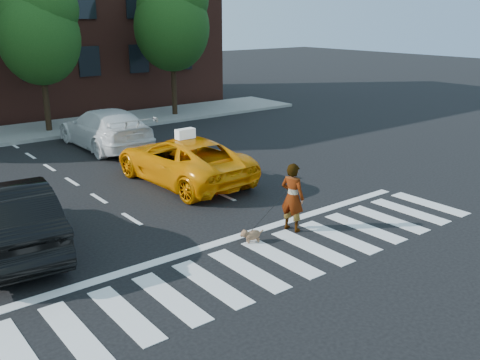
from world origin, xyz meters
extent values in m
plane|color=black|center=(0.00, 0.00, 0.00)|extent=(120.00, 120.00, 0.00)
cube|color=silver|center=(0.00, 0.00, 0.01)|extent=(13.00, 2.40, 0.01)
cube|color=silver|center=(0.00, 1.60, 0.01)|extent=(12.00, 0.30, 0.01)
cube|color=slate|center=(0.00, 17.50, 0.07)|extent=(30.00, 4.00, 0.15)
cylinder|color=black|center=(0.50, 17.00, 1.77)|extent=(0.28, 0.28, 3.55)
ellipsoid|color=#12370F|center=(0.50, 17.00, 4.40)|extent=(3.69, 3.69, 4.25)
sphere|color=#12370F|center=(0.90, 16.80, 5.68)|extent=(2.84, 2.84, 2.84)
sphere|color=#12370F|center=(0.15, 17.25, 5.32)|extent=(2.56, 2.56, 2.56)
cylinder|color=black|center=(7.50, 17.00, 1.93)|extent=(0.28, 0.28, 3.85)
ellipsoid|color=#12370F|center=(7.50, 17.00, 4.77)|extent=(4.00, 4.00, 4.60)
sphere|color=#12370F|center=(7.90, 16.80, 6.16)|extent=(3.08, 3.08, 3.08)
sphere|color=#12370F|center=(7.15, 17.25, 5.78)|extent=(2.77, 2.77, 2.77)
imported|color=orange|center=(1.40, 6.47, 0.77)|extent=(2.79, 5.65, 1.54)
imported|color=black|center=(-4.83, 4.41, 0.86)|extent=(2.32, 5.37, 1.72)
imported|color=silver|center=(1.40, 12.62, 0.84)|extent=(2.38, 5.77, 1.67)
imported|color=#999999|center=(1.37, 1.10, 0.91)|extent=(0.59, 0.75, 1.82)
ellipsoid|color=olive|center=(0.05, 1.10, 0.20)|extent=(0.50, 0.38, 0.25)
sphere|color=olive|center=(-0.15, 1.18, 0.26)|extent=(0.24, 0.24, 0.18)
sphere|color=olive|center=(-0.22, 1.21, 0.23)|extent=(0.11, 0.11, 0.09)
cylinder|color=olive|center=(0.25, 1.02, 0.26)|extent=(0.13, 0.08, 0.11)
sphere|color=olive|center=(-0.13, 1.23, 0.31)|extent=(0.08, 0.08, 0.07)
sphere|color=olive|center=(-0.17, 1.12, 0.31)|extent=(0.08, 0.08, 0.07)
cylinder|color=olive|center=(-0.09, 1.10, 0.06)|extent=(0.06, 0.06, 0.12)
cylinder|color=olive|center=(-0.05, 1.20, 0.06)|extent=(0.06, 0.06, 0.12)
cylinder|color=olive|center=(0.15, 1.00, 0.06)|extent=(0.06, 0.06, 0.12)
cylinder|color=olive|center=(0.19, 1.10, 0.06)|extent=(0.06, 0.06, 0.12)
cube|color=white|center=(1.40, 6.27, 1.70)|extent=(0.66, 0.31, 0.32)
camera|label=1|loc=(-7.77, -8.37, 5.46)|focal=40.00mm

